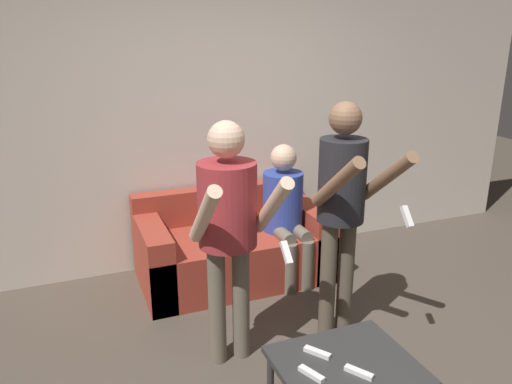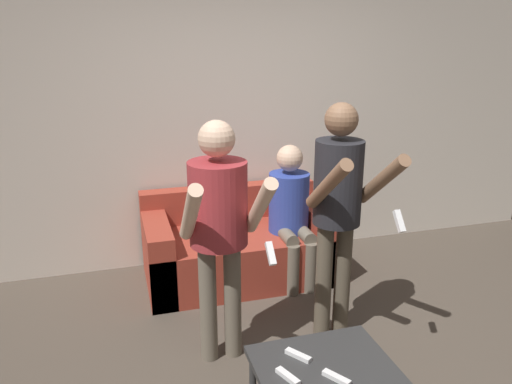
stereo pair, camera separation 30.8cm
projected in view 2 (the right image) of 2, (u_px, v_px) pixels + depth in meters
The scene contains 9 objects.
wall_back at pixel (236, 113), 4.42m from camera, with size 6.40×0.06×2.70m.
couch at pixel (238, 247), 4.29m from camera, with size 1.57×0.85×0.73m.
person_standing_left at pixel (219, 218), 2.98m from camera, with size 0.47×0.64×1.56m.
person_standing_right at pixel (339, 201), 3.17m from camera, with size 0.43×0.65×1.63m.
person_seated at pixel (291, 208), 4.13m from camera, with size 0.34×0.54×1.16m.
coffee_table at pixel (326, 375), 2.57m from camera, with size 0.71×0.61×0.39m.
remote_near at pixel (336, 378), 2.47m from camera, with size 0.11×0.15×0.02m.
remote_mid at pixel (288, 376), 2.48m from camera, with size 0.09×0.15×0.02m.
remote_far at pixel (298, 355), 2.64m from camera, with size 0.12×0.14×0.02m.
Camera 2 is at (-1.08, -2.22, 2.03)m, focal length 35.00 mm.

